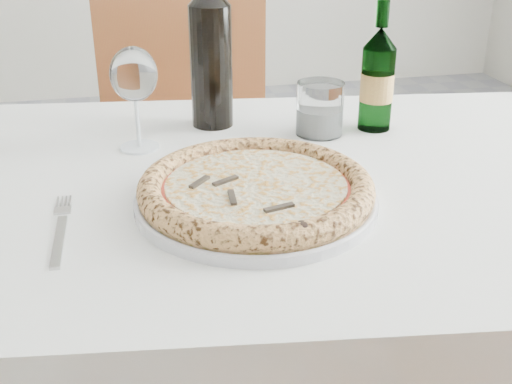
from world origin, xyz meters
TOP-DOWN VIEW (x-y plane):
  - dining_table at (0.21, -0.04)m, footprint 1.42×0.95m
  - chair_far at (0.20, 0.69)m, footprint 0.49×0.49m
  - plate at (0.21, -0.14)m, footprint 0.33×0.33m
  - pizza at (0.21, -0.14)m, footprint 0.32×0.32m
  - fork at (-0.05, -0.16)m, footprint 0.02×0.18m
  - wine_glass at (0.06, 0.10)m, footprint 0.08×0.08m
  - tumbler at (0.38, 0.11)m, footprint 0.08×0.08m
  - beer_bottle at (0.48, 0.11)m, footprint 0.06×0.06m
  - wine_bottle at (0.20, 0.20)m, footprint 0.07×0.07m

SIDE VIEW (x-z plane):
  - chair_far at x=0.20m, z-range 0.07..1.00m
  - dining_table at x=0.21m, z-range 0.28..1.04m
  - fork at x=-0.05m, z-range 0.76..0.76m
  - plate at x=0.21m, z-range 0.76..0.77m
  - pizza at x=0.21m, z-range 0.77..0.80m
  - tumbler at x=0.38m, z-range 0.75..0.84m
  - beer_bottle at x=0.48m, z-range 0.73..0.96m
  - wine_glass at x=0.06m, z-range 0.79..0.96m
  - wine_bottle at x=0.20m, z-range 0.73..1.04m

